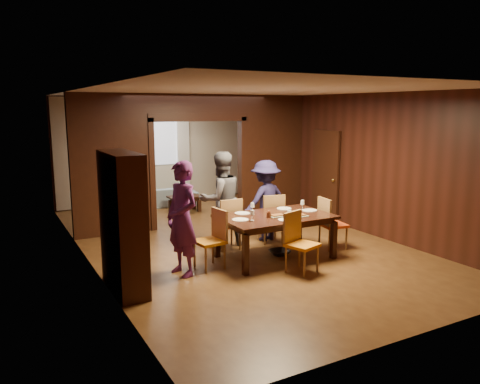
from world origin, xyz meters
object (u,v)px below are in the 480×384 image
person_purple (182,219)px  dining_table (275,237)px  chair_left (209,240)px  chair_right (333,223)px  person_grey (221,200)px  person_navy (266,201)px  sofa (165,197)px  hutch (123,222)px  chair_far_l (227,223)px  chair_near (302,243)px  coffee_table (185,204)px  chair_far_r (270,218)px

person_purple → dining_table: size_ratio=0.94×
chair_left → chair_right: 2.50m
person_grey → person_navy: 0.98m
dining_table → sofa: bearing=92.3°
sofa → hutch: hutch is taller
chair_right → chair_far_l: 1.98m
chair_near → hutch: 2.79m
chair_far_l → hutch: bearing=28.1°
chair_right → chair_far_l: (-1.75, 0.93, 0.00)m
sofa → chair_right: chair_right is taller
person_navy → chair_right: (0.81, -1.10, -0.31)m
coffee_table → chair_right: size_ratio=0.82×
person_navy → person_purple: bearing=16.9°
chair_far_r → chair_far_l: bearing=9.5°
dining_table → person_grey: bearing=115.6°
chair_right → chair_far_l: same height
chair_near → coffee_table: bearing=71.4°
person_grey → chair_far_r: (0.96, -0.22, -0.42)m
sofa → chair_left: chair_left is taller
chair_left → chair_near: (1.21, -0.88, 0.00)m
person_navy → chair_right: bearing=116.9°
person_navy → sofa: person_navy is taller
coffee_table → hutch: bearing=-121.4°
sofa → chair_far_r: bearing=104.4°
chair_right → chair_far_l: bearing=70.2°
dining_table → coffee_table: 4.23m
chair_right → chair_far_l: size_ratio=1.00×
person_purple → person_navy: size_ratio=1.13×
person_navy → chair_near: person_navy is taller
person_navy → chair_left: (-1.69, -1.01, -0.31)m
coffee_table → chair_left: (-1.25, -4.18, 0.28)m
person_navy → chair_left: 1.99m
chair_right → chair_far_r: bearing=49.8°
chair_right → hutch: size_ratio=0.48×
chair_right → hutch: (-3.96, -0.16, 0.52)m
chair_far_l → chair_far_r: (0.94, -0.02, 0.00)m
person_purple → chair_right: bearing=75.9°
person_grey → coffee_table: size_ratio=2.26×
person_navy → sofa: (-0.66, 4.09, -0.54)m
chair_left → chair_right: size_ratio=1.00×
hutch → person_grey: bearing=30.6°
person_purple → coffee_table: person_purple is taller
coffee_table → chair_near: size_ratio=0.82×
sofa → dining_table: size_ratio=0.90×
chair_far_r → hutch: bearing=29.3°
hutch → coffee_table: bearing=58.6°
coffee_table → chair_far_l: chair_far_l is taller
person_purple → chair_right: size_ratio=1.86×
chair_right → sofa: bearing=24.0°
chair_right → person_purple: bearing=97.6°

